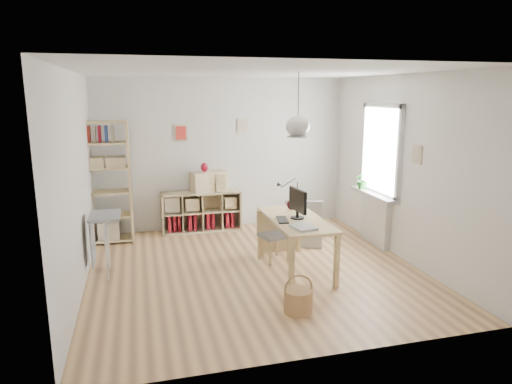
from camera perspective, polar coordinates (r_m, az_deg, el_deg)
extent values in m
plane|color=tan|center=(6.50, -0.19, -9.69)|extent=(4.50, 4.50, 0.00)
plane|color=white|center=(8.29, -4.10, 4.76)|extent=(4.50, 0.00, 4.50)
plane|color=white|center=(4.03, 7.84, -3.34)|extent=(4.50, 0.00, 4.50)
plane|color=white|center=(5.98, -21.57, 1.01)|extent=(0.00, 4.50, 4.50)
plane|color=white|center=(7.02, 17.90, 2.83)|extent=(0.00, 4.50, 4.50)
plane|color=white|center=(6.03, -0.20, 14.85)|extent=(4.50, 4.50, 0.00)
cylinder|color=black|center=(6.05, 5.32, 11.57)|extent=(0.01, 0.01, 0.68)
ellipsoid|color=silver|center=(6.06, 5.25, 8.16)|extent=(0.32, 0.32, 0.27)
cube|color=white|center=(7.49, 15.46, 5.09)|extent=(0.03, 1.00, 1.30)
cube|color=silver|center=(7.02, 17.47, 4.51)|extent=(0.06, 0.08, 1.46)
cube|color=silver|center=(7.95, 13.36, 5.59)|extent=(0.06, 0.08, 1.46)
cube|color=silver|center=(7.43, 15.59, 10.37)|extent=(0.06, 1.16, 0.08)
cube|color=silver|center=(7.59, 15.00, -0.08)|extent=(0.06, 1.16, 0.08)
cube|color=silver|center=(7.69, 14.68, -3.44)|extent=(0.10, 0.80, 0.80)
cube|color=silver|center=(7.57, 14.52, -0.33)|extent=(0.22, 1.20, 0.06)
cube|color=tan|center=(6.28, 5.03, -3.48)|extent=(0.70, 1.50, 0.04)
cube|color=tan|center=(5.68, 4.47, -9.20)|extent=(0.06, 0.06, 0.71)
cube|color=tan|center=(6.94, 0.68, -5.13)|extent=(0.06, 0.06, 0.71)
cube|color=tan|center=(5.89, 10.05, -8.54)|extent=(0.06, 0.06, 0.71)
cube|color=tan|center=(7.11, 5.36, -4.74)|extent=(0.06, 0.06, 0.71)
cube|color=tan|center=(8.30, -6.75, -4.73)|extent=(1.40, 0.38, 0.03)
cube|color=tan|center=(8.13, -6.87, -0.07)|extent=(1.40, 0.38, 0.03)
cube|color=tan|center=(8.15, -11.59, -2.70)|extent=(0.03, 0.38, 0.72)
cube|color=tan|center=(8.33, -2.14, -2.13)|extent=(0.03, 0.38, 0.72)
cube|color=tan|center=(8.38, -6.98, -2.12)|extent=(1.40, 0.02, 0.72)
cube|color=maroon|center=(8.22, -10.82, -3.77)|extent=(0.06, 0.26, 0.30)
cube|color=maroon|center=(8.22, -10.19, -3.73)|extent=(0.05, 0.26, 0.30)
cube|color=maroon|center=(8.23, -9.63, -3.70)|extent=(0.05, 0.26, 0.30)
cube|color=maroon|center=(8.25, -8.32, -3.62)|extent=(0.05, 0.26, 0.30)
cube|color=maroon|center=(8.26, -7.70, -3.58)|extent=(0.05, 0.26, 0.30)
cube|color=maroon|center=(8.29, -6.12, -3.48)|extent=(0.06, 0.26, 0.30)
cube|color=maroon|center=(8.30, -5.50, -3.45)|extent=(0.06, 0.26, 0.30)
cube|color=maroon|center=(8.34, -3.74, -3.33)|extent=(0.06, 0.26, 0.30)
cube|color=maroon|center=(8.36, -3.13, -3.29)|extent=(0.05, 0.26, 0.30)
cube|color=tan|center=(7.82, -21.05, 0.91)|extent=(0.04, 0.38, 2.00)
cube|color=tan|center=(7.77, -15.48, 1.22)|extent=(0.04, 0.38, 2.00)
cube|color=tan|center=(8.01, -17.82, -5.61)|extent=(0.76, 0.38, 0.03)
cube|color=tan|center=(7.90, -18.01, -2.85)|extent=(0.76, 0.38, 0.03)
cube|color=tan|center=(7.81, -18.20, -0.02)|extent=(0.76, 0.38, 0.03)
cube|color=tan|center=(7.74, -18.40, 2.88)|extent=(0.76, 0.38, 0.03)
cube|color=tan|center=(7.69, -18.60, 5.82)|extent=(0.76, 0.38, 0.03)
cube|color=tan|center=(7.67, -18.77, 8.27)|extent=(0.76, 0.38, 0.03)
cube|color=navy|center=(7.70, -20.76, 6.76)|extent=(0.04, 0.18, 0.26)
cube|color=#9F2F22|center=(7.69, -20.17, 6.80)|extent=(0.04, 0.18, 0.26)
cube|color=#BEAF91|center=(7.69, -19.57, 6.84)|extent=(0.04, 0.18, 0.26)
cube|color=maroon|center=(7.68, -18.97, 6.87)|extent=(0.04, 0.18, 0.26)
cube|color=navy|center=(7.67, -18.22, 6.92)|extent=(0.04, 0.18, 0.26)
cube|color=#BEAF91|center=(7.67, -17.47, 6.96)|extent=(0.04, 0.18, 0.26)
cube|color=gray|center=(6.40, -18.36, -2.83)|extent=(0.40, 0.55, 0.04)
cylinder|color=silver|center=(6.31, -18.22, -7.02)|extent=(0.03, 0.03, 0.82)
cylinder|color=silver|center=(6.73, -18.02, -5.81)|extent=(0.03, 0.03, 0.82)
cube|color=gray|center=(6.51, -19.76, -5.71)|extent=(0.02, 0.50, 0.62)
cube|color=gray|center=(6.70, 2.21, -5.44)|extent=(0.45, 0.45, 0.05)
cube|color=tan|center=(6.57, 1.76, -7.74)|extent=(0.04, 0.04, 0.37)
cube|color=tan|center=(6.82, 0.37, -6.96)|extent=(0.04, 0.04, 0.37)
cube|color=tan|center=(6.73, 4.05, -7.27)|extent=(0.04, 0.04, 0.37)
cube|color=tan|center=(6.97, 2.61, -6.54)|extent=(0.04, 0.04, 0.37)
cube|color=tan|center=(6.78, 1.48, -3.53)|extent=(0.36, 0.12, 0.33)
cylinder|color=#9B7446|center=(5.30, 5.30, -13.42)|extent=(0.32, 0.32, 0.27)
torus|color=#9B7446|center=(5.24, 5.34, -11.91)|extent=(0.33, 0.04, 0.33)
cube|color=silver|center=(7.59, 5.83, -6.39)|extent=(0.74, 0.64, 0.02)
cube|color=silver|center=(7.55, 3.55, -5.22)|extent=(0.18, 0.41, 0.32)
cube|color=silver|center=(7.54, 8.17, -5.36)|extent=(0.18, 0.41, 0.32)
cube|color=silver|center=(7.34, 5.81, -5.78)|extent=(0.59, 0.26, 0.32)
cube|color=silver|center=(7.74, 5.90, -4.84)|extent=(0.59, 0.26, 0.32)
cube|color=silver|center=(7.83, 5.99, -2.33)|extent=(0.66, 0.43, 0.40)
sphere|color=gold|center=(7.46, 4.69, -4.85)|extent=(0.14, 0.14, 0.14)
sphere|color=#174FA2|center=(7.57, 6.70, -4.65)|extent=(0.14, 0.14, 0.14)
sphere|color=red|center=(7.50, 5.70, -4.79)|extent=(0.14, 0.14, 0.14)
sphere|color=#2F833A|center=(7.43, 7.19, -4.98)|extent=(0.14, 0.14, 0.14)
cylinder|color=black|center=(6.27, 5.20, -3.22)|extent=(0.19, 0.19, 0.02)
cylinder|color=black|center=(6.26, 5.20, -2.77)|extent=(0.04, 0.04, 0.09)
cube|color=black|center=(6.21, 5.24, -1.02)|extent=(0.09, 0.47, 0.31)
cube|color=black|center=(6.16, 3.32, -3.48)|extent=(0.19, 0.37, 0.02)
cylinder|color=black|center=(6.96, 5.14, -1.59)|extent=(0.05, 0.05, 0.04)
cylinder|color=black|center=(6.92, 5.17, -0.16)|extent=(0.01, 0.01, 0.35)
cone|color=black|center=(6.72, 3.01, 0.88)|extent=(0.09, 0.06, 0.08)
sphere|color=#4A0917|center=(6.72, 4.50, -1.61)|extent=(0.15, 0.15, 0.15)
cube|color=silver|center=(5.82, 5.94, -4.41)|extent=(0.31, 0.36, 0.03)
cube|color=tan|center=(8.11, -5.94, 1.32)|extent=(0.68, 0.45, 0.36)
ellipsoid|color=maroon|center=(8.06, -6.47, 3.09)|extent=(0.13, 0.13, 0.16)
imported|color=#2C6E29|center=(7.82, 13.23, 1.50)|extent=(0.30, 0.27, 0.30)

